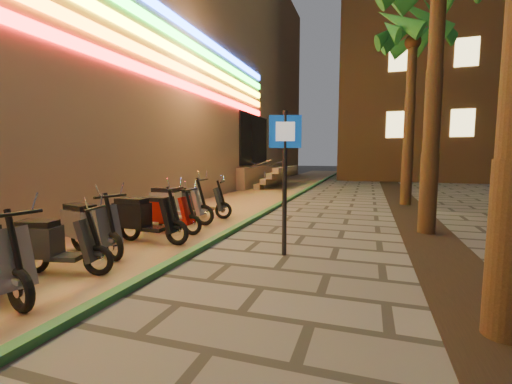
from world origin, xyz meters
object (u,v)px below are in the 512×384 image
(scooter_6, at_px, (52,244))
(scooter_11, at_px, (198,202))
(scooter_10, at_px, (175,204))
(scooter_9, at_px, (165,213))
(scooter_7, at_px, (88,227))
(scooter_8, at_px, (143,218))
(pedestrian_sign, at_px, (285,163))

(scooter_6, xyz_separation_m, scooter_11, (-0.11, 5.03, 0.02))
(scooter_6, distance_m, scooter_10, 4.12)
(scooter_6, relative_size, scooter_9, 0.99)
(scooter_7, xyz_separation_m, scooter_9, (0.36, 2.01, -0.04))
(scooter_11, bearing_deg, scooter_9, -98.71)
(scooter_6, xyz_separation_m, scooter_10, (-0.32, 4.11, 0.08))
(scooter_6, bearing_deg, scooter_10, 81.72)
(scooter_7, relative_size, scooter_8, 0.98)
(scooter_7, bearing_deg, pedestrian_sign, 34.10)
(scooter_11, bearing_deg, scooter_10, -115.43)
(scooter_6, height_order, scooter_9, scooter_9)
(scooter_10, bearing_deg, pedestrian_sign, -31.43)
(scooter_10, bearing_deg, scooter_7, -93.04)
(scooter_10, bearing_deg, scooter_9, -74.11)
(scooter_7, relative_size, scooter_11, 1.05)
(scooter_10, xyz_separation_m, scooter_11, (0.21, 0.92, -0.06))
(scooter_9, bearing_deg, pedestrian_sign, -14.23)
(scooter_8, relative_size, scooter_10, 0.96)
(pedestrian_sign, bearing_deg, scooter_11, 121.87)
(scooter_6, xyz_separation_m, scooter_9, (0.03, 3.08, 0.01))
(scooter_6, bearing_deg, pedestrian_sign, 21.25)
(scooter_7, bearing_deg, scooter_6, -55.55)
(scooter_6, xyz_separation_m, scooter_7, (-0.34, 1.07, 0.05))
(pedestrian_sign, distance_m, scooter_7, 3.91)
(scooter_8, distance_m, scooter_11, 2.89)
(pedestrian_sign, relative_size, scooter_9, 1.68)
(scooter_8, bearing_deg, scooter_11, 94.29)
(pedestrian_sign, relative_size, scooter_8, 1.53)
(scooter_6, relative_size, scooter_11, 0.97)
(scooter_7, xyz_separation_m, scooter_8, (0.44, 1.07, 0.01))
(scooter_6, height_order, scooter_11, scooter_11)
(pedestrian_sign, xyz_separation_m, scooter_6, (-3.22, -2.17, -1.25))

